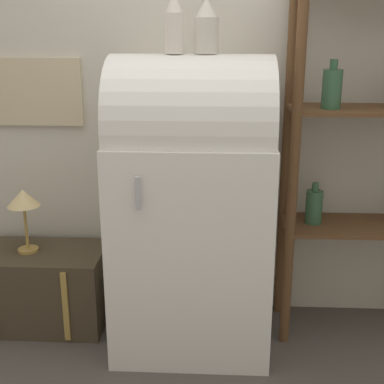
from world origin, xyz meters
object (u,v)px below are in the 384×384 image
(desk_lamp, at_px, (24,202))
(suitcase_trunk, at_px, (42,287))
(vase_center, at_px, (206,28))
(vase_left, at_px, (174,25))
(refrigerator, at_px, (192,202))

(desk_lamp, bearing_deg, suitcase_trunk, 0.18)
(vase_center, distance_m, desk_lamp, 1.31)
(vase_left, relative_size, desk_lamp, 0.79)
(desk_lamp, bearing_deg, refrigerator, -6.02)
(refrigerator, height_order, desk_lamp, refrigerator)
(suitcase_trunk, xyz_separation_m, vase_center, (0.91, -0.08, 1.38))
(refrigerator, relative_size, vase_left, 5.36)
(suitcase_trunk, bearing_deg, refrigerator, -6.41)
(vase_left, xyz_separation_m, vase_center, (0.14, 0.02, -0.01))
(suitcase_trunk, relative_size, desk_lamp, 2.01)
(vase_left, bearing_deg, refrigerator, 6.85)
(suitcase_trunk, xyz_separation_m, desk_lamp, (-0.05, -0.00, 0.50))
(suitcase_trunk, bearing_deg, vase_center, -5.01)
(vase_center, relative_size, desk_lamp, 0.70)
(suitcase_trunk, bearing_deg, desk_lamp, -179.82)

